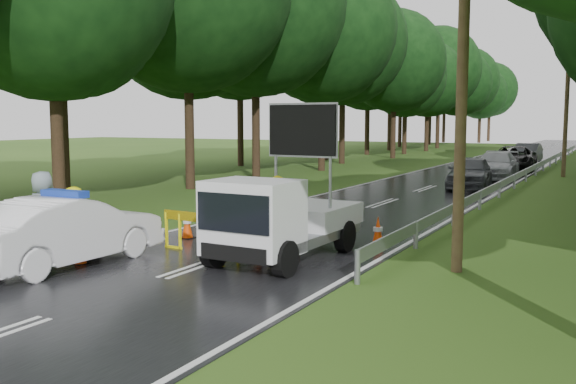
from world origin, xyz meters
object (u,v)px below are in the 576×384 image
Objects in this scene: civilian at (290,216)px; queue_car_fourth at (527,154)px; queue_car_second at (496,165)px; work_truck at (279,219)px; officer at (277,214)px; queue_car_third at (513,159)px; police_sedan at (66,231)px; barrier at (201,223)px; queue_car_first at (470,172)px.

queue_car_fourth is (0.75, 36.47, -0.16)m from civilian.
queue_car_second is 1.12× the size of queue_car_fourth.
work_truck reaches higher than queue_car_second.
officer is 0.33× the size of queue_car_third.
queue_car_fourth is at bearing 88.42° from queue_car_second.
police_sedan is 5.21m from civilian.
queue_car_second reaches higher than barrier.
civilian is at bearing -94.77° from queue_car_third.
police_sedan is at bearing 13.67° from officer.
queue_car_fourth is at bearing 91.73° from barrier.
barrier is 1.30× the size of civilian.
police_sedan reaches higher than queue_car_fourth.
police_sedan is 4.92m from officer.
queue_car_first is 0.81× the size of queue_car_third.
civilian is at bearing -133.60° from police_sedan.
officer is 29.01m from queue_car_third.
officer is at bearing -90.60° from queue_car_fourth.
queue_car_fourth reaches higher than barrier.
officer is 0.41× the size of queue_car_fourth.
work_truck reaches higher than barrier.
queue_car_first is at bearing -88.95° from queue_car_fourth.
barrier is 30.11m from queue_car_third.
civilian is (1.91, 1.09, 0.17)m from barrier.
barrier is 1.87m from officer.
barrier is 2.20m from civilian.
queue_car_fourth is (4.51, 40.08, -0.02)m from police_sedan.
civilian is at bearing -90.09° from queue_car_fourth.
work_truck is 2.51× the size of civilian.
queue_car_third is at bearing 45.75° from civilian.
queue_car_third is at bearing 90.51° from barrier.
work_truck is 17.90m from queue_car_first.
queue_car_third is at bearing 90.38° from work_truck.
police_sedan reaches higher than queue_car_third.
barrier is (1.85, 2.52, -0.03)m from police_sedan.
work_truck is 0.81× the size of queue_car_third.
work_truck is at bearing -93.74° from queue_car_second.
work_truck is at bearing -89.73° from queue_car_fourth.
work_truck reaches higher than queue_car_third.
queue_car_first is at bearing -99.82° from police_sedan.
civilian reaches higher than queue_car_first.
work_truck is 23.90m from queue_car_second.
work_truck is 1.00× the size of queue_car_fourth.
police_sedan reaches higher than barrier.
queue_car_fourth is (0.02, 19.58, -0.03)m from queue_car_first.
queue_car_third is (0.86, 28.89, -0.12)m from civilian.
work_truck is 0.89× the size of queue_car_second.
queue_car_first is (4.49, 20.50, 0.01)m from police_sedan.
barrier is at bearing -98.34° from queue_car_third.
officer is 36.57m from queue_car_fourth.
barrier is (-2.12, -0.09, -0.23)m from work_truck.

